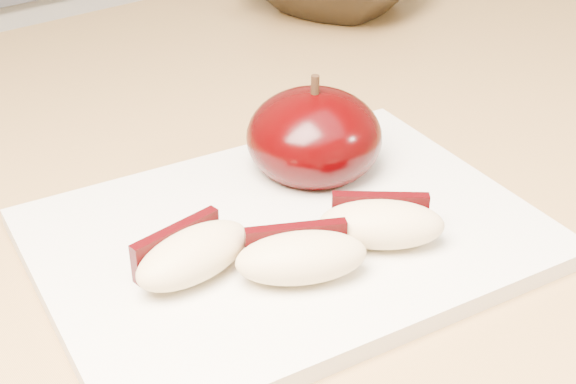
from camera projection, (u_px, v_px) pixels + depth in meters
cutting_board at (288, 236)px, 0.47m from camera, size 0.31×0.25×0.01m
apple_half at (314, 137)px, 0.52m from camera, size 0.11×0.11×0.07m
apple_wedge_a at (192, 254)px, 0.43m from camera, size 0.07×0.04×0.03m
apple_wedge_b at (301, 256)px, 0.43m from camera, size 0.08×0.06×0.03m
apple_wedge_c at (381, 223)px, 0.45m from camera, size 0.08×0.07×0.03m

